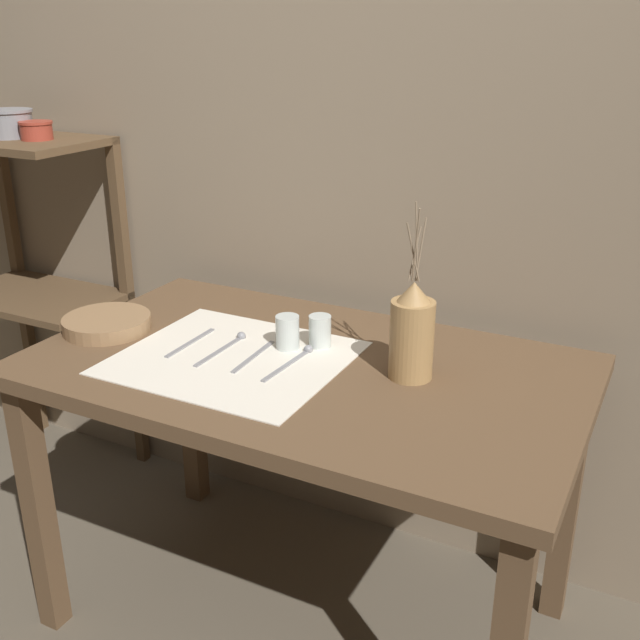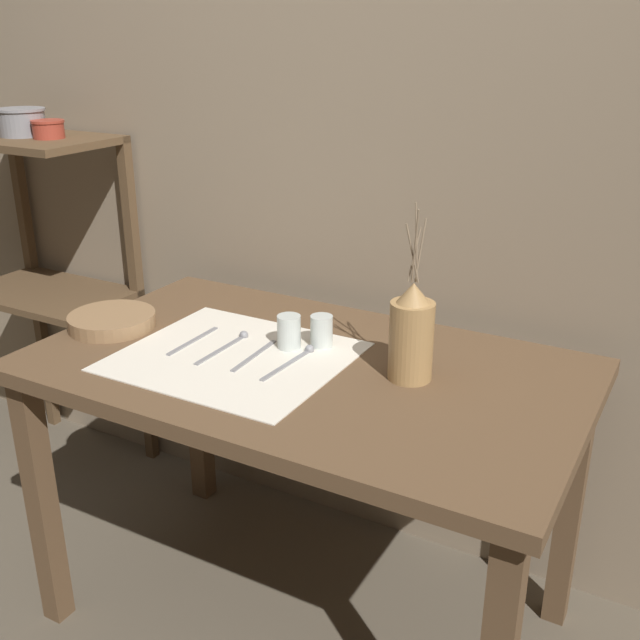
% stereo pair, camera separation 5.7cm
% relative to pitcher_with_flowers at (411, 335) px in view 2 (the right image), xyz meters
% --- Properties ---
extents(ground_plane, '(12.00, 12.00, 0.00)m').
position_rel_pitcher_with_flowers_xyz_m(ground_plane, '(-0.26, -0.05, -0.89)').
color(ground_plane, brown).
extents(stone_wall_back, '(7.00, 0.06, 2.40)m').
position_rel_pitcher_with_flowers_xyz_m(stone_wall_back, '(-0.26, 0.46, 0.31)').
color(stone_wall_back, gray).
rests_on(stone_wall_back, ground_plane).
extents(wooden_table, '(1.34, 0.79, 0.78)m').
position_rel_pitcher_with_flowers_xyz_m(wooden_table, '(-0.26, -0.05, -0.21)').
color(wooden_table, brown).
rests_on(wooden_table, ground_plane).
extents(wooden_shelf_unit, '(0.57, 0.36, 1.21)m').
position_rel_pitcher_with_flowers_xyz_m(wooden_shelf_unit, '(-1.46, 0.27, -0.04)').
color(wooden_shelf_unit, brown).
rests_on(wooden_shelf_unit, ground_plane).
extents(linen_cloth, '(0.54, 0.48, 0.00)m').
position_rel_pitcher_with_flowers_xyz_m(linen_cloth, '(-0.43, -0.10, -0.11)').
color(linen_cloth, silver).
rests_on(linen_cloth, wooden_table).
extents(pitcher_with_flowers, '(0.10, 0.10, 0.41)m').
position_rel_pitcher_with_flowers_xyz_m(pitcher_with_flowers, '(0.00, 0.00, 0.00)').
color(pitcher_with_flowers, '#A87F4C').
rests_on(pitcher_with_flowers, wooden_table).
extents(wooden_bowl, '(0.23, 0.23, 0.04)m').
position_rel_pitcher_with_flowers_xyz_m(wooden_bowl, '(-0.83, -0.10, -0.09)').
color(wooden_bowl, '#8E6B47').
rests_on(wooden_bowl, wooden_table).
extents(glass_tumbler_near, '(0.06, 0.06, 0.09)m').
position_rel_pitcher_with_flowers_xyz_m(glass_tumbler_near, '(-0.33, 0.01, -0.06)').
color(glass_tumbler_near, silver).
rests_on(glass_tumbler_near, wooden_table).
extents(glass_tumbler_far, '(0.06, 0.06, 0.08)m').
position_rel_pitcher_with_flowers_xyz_m(glass_tumbler_far, '(-0.27, 0.06, -0.07)').
color(glass_tumbler_far, silver).
rests_on(glass_tumbler_far, wooden_table).
extents(fork_outer, '(0.01, 0.20, 0.00)m').
position_rel_pitcher_with_flowers_xyz_m(fork_outer, '(-0.57, -0.08, -0.10)').
color(fork_outer, gray).
rests_on(fork_outer, wooden_table).
extents(spoon_outer, '(0.02, 0.21, 0.02)m').
position_rel_pitcher_with_flowers_xyz_m(spoon_outer, '(-0.47, -0.03, -0.10)').
color(spoon_outer, gray).
rests_on(spoon_outer, wooden_table).
extents(knife_center, '(0.02, 0.20, 0.00)m').
position_rel_pitcher_with_flowers_xyz_m(knife_center, '(-0.38, -0.08, -0.10)').
color(knife_center, gray).
rests_on(knife_center, wooden_table).
extents(spoon_inner, '(0.03, 0.21, 0.02)m').
position_rel_pitcher_with_flowers_xyz_m(spoon_inner, '(-0.28, -0.03, -0.10)').
color(spoon_inner, gray).
rests_on(spoon_inner, wooden_table).
extents(metal_pot_large, '(0.16, 0.16, 0.09)m').
position_rel_pitcher_with_flowers_xyz_m(metal_pot_large, '(-1.47, 0.23, 0.37)').
color(metal_pot_large, gray).
rests_on(metal_pot_large, wooden_shelf_unit).
extents(metal_pot_small, '(0.10, 0.10, 0.06)m').
position_rel_pitcher_with_flowers_xyz_m(metal_pot_small, '(-1.35, 0.23, 0.35)').
color(metal_pot_small, '#9E3828').
rests_on(metal_pot_small, wooden_shelf_unit).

